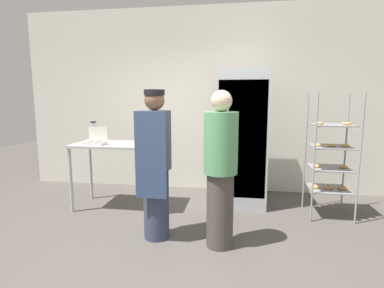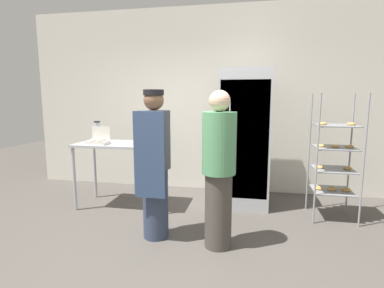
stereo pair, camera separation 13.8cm
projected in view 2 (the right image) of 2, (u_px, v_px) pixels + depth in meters
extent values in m
plane|color=#4C4742|center=(181.00, 256.00, 2.98)|extent=(14.00, 14.00, 0.00)
cube|color=silver|center=(212.00, 100.00, 5.05)|extent=(6.40, 0.12, 3.04)
cube|color=#ADAFB5|center=(244.00, 139.00, 4.32)|extent=(0.70, 0.68, 1.95)
cube|color=#93959B|center=(244.00, 141.00, 3.99)|extent=(0.65, 0.02, 1.60)
cylinder|color=silver|center=(229.00, 138.00, 4.00)|extent=(0.02, 0.02, 0.96)
cylinder|color=#93969B|center=(317.00, 160.00, 3.64)|extent=(0.02, 0.02, 1.62)
cylinder|color=#93969B|center=(364.00, 162.00, 3.54)|extent=(0.02, 0.02, 1.62)
cylinder|color=#93969B|center=(309.00, 153.00, 4.13)|extent=(0.02, 0.02, 1.62)
cylinder|color=#93969B|center=(350.00, 154.00, 4.03)|extent=(0.02, 0.02, 1.62)
cube|color=gray|center=(332.00, 191.00, 3.90)|extent=(0.48, 0.47, 0.01)
torus|color=#DBA351|center=(318.00, 188.00, 3.93)|extent=(0.11, 0.11, 0.03)
torus|color=#DBA351|center=(332.00, 189.00, 3.90)|extent=(0.11, 0.11, 0.03)
torus|color=#DBA351|center=(346.00, 190.00, 3.86)|extent=(0.11, 0.11, 0.03)
cube|color=gray|center=(333.00, 169.00, 3.86)|extent=(0.48, 0.47, 0.01)
torus|color=#DBA351|center=(320.00, 167.00, 3.88)|extent=(0.10, 0.10, 0.03)
torus|color=#DBA351|center=(348.00, 168.00, 3.82)|extent=(0.10, 0.10, 0.03)
cube|color=gray|center=(335.00, 148.00, 3.81)|extent=(0.48, 0.47, 0.01)
torus|color=#DBA351|center=(321.00, 146.00, 3.84)|extent=(0.10, 0.10, 0.03)
torus|color=#DBA351|center=(335.00, 146.00, 3.81)|extent=(0.10, 0.10, 0.03)
torus|color=#DBA351|center=(349.00, 146.00, 3.78)|extent=(0.10, 0.10, 0.03)
cube|color=gray|center=(337.00, 126.00, 3.77)|extent=(0.48, 0.47, 0.01)
torus|color=#DBA351|center=(322.00, 124.00, 3.80)|extent=(0.10, 0.10, 0.03)
torus|color=#DBA351|center=(351.00, 124.00, 3.74)|extent=(0.10, 0.10, 0.03)
cube|color=#ADAFB5|center=(119.00, 144.00, 4.25)|extent=(1.19, 0.64, 0.04)
cylinder|color=#ADAFB5|center=(74.00, 179.00, 4.15)|extent=(0.04, 0.04, 0.89)
cylinder|color=#ADAFB5|center=(151.00, 183.00, 3.94)|extent=(0.04, 0.04, 0.89)
cylinder|color=#ADAFB5|center=(95.00, 170.00, 4.69)|extent=(0.04, 0.04, 0.89)
cylinder|color=#ADAFB5|center=(163.00, 173.00, 4.48)|extent=(0.04, 0.04, 0.89)
cube|color=silver|center=(98.00, 143.00, 4.11)|extent=(0.27, 0.19, 0.05)
cube|color=silver|center=(101.00, 133.00, 4.19)|extent=(0.27, 0.01, 0.19)
torus|color=beige|center=(93.00, 140.00, 4.08)|extent=(0.09, 0.09, 0.03)
torus|color=beige|center=(100.00, 140.00, 4.06)|extent=(0.09, 0.09, 0.03)
torus|color=beige|center=(96.00, 139.00, 4.15)|extent=(0.09, 0.09, 0.03)
torus|color=beige|center=(103.00, 140.00, 4.13)|extent=(0.09, 0.09, 0.03)
cylinder|color=black|center=(98.00, 138.00, 4.40)|extent=(0.11, 0.11, 0.10)
cylinder|color=#B2BCC1|center=(97.00, 129.00, 4.38)|extent=(0.09, 0.09, 0.18)
cylinder|color=black|center=(97.00, 122.00, 4.37)|extent=(0.09, 0.09, 0.02)
cylinder|color=#333D56|center=(156.00, 203.00, 3.34)|extent=(0.28, 0.28, 0.80)
cylinder|color=#4C4C56|center=(154.00, 140.00, 3.24)|extent=(0.35, 0.35, 0.63)
sphere|color=brown|center=(154.00, 100.00, 3.17)|extent=(0.22, 0.22, 0.22)
cube|color=#33476B|center=(149.00, 155.00, 3.08)|extent=(0.33, 0.02, 0.91)
cylinder|color=black|center=(154.00, 92.00, 3.16)|extent=(0.22, 0.22, 0.06)
cylinder|color=#47423D|center=(218.00, 210.00, 3.12)|extent=(0.28, 0.28, 0.79)
cylinder|color=#569966|center=(219.00, 143.00, 3.01)|extent=(0.35, 0.35, 0.63)
sphere|color=beige|center=(220.00, 101.00, 2.95)|extent=(0.21, 0.21, 0.21)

